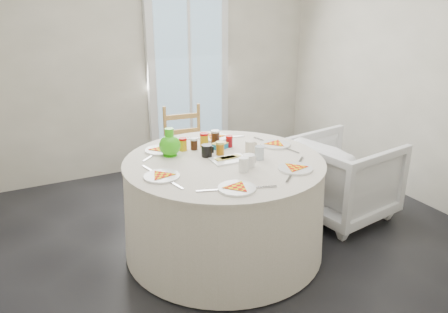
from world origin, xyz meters
name	(u,v)px	position (x,y,z in m)	size (l,w,h in m)	color
floor	(238,241)	(0.00, 0.00, 0.00)	(4.00, 4.00, 0.00)	black
wall_back	(154,57)	(0.00, 2.00, 1.30)	(4.00, 0.02, 2.60)	#BCB5A3
wall_right	(427,69)	(2.00, 0.00, 1.30)	(0.02, 4.00, 2.60)	#BCB5A3
glass_door	(189,77)	(0.40, 1.95, 1.05)	(1.00, 0.08, 2.10)	silver
table	(224,207)	(-0.15, -0.03, 0.38)	(1.58, 1.58, 0.80)	silver
wooden_chair	(187,152)	(-0.01, 1.05, 0.47)	(0.41, 0.39, 0.93)	#AF7A53
armchair	(343,177)	(1.08, -0.01, 0.39)	(0.81, 0.76, 0.83)	silver
place_settings	(224,160)	(-0.15, -0.03, 0.77)	(1.35, 1.35, 0.02)	white
jar_cluster	(205,143)	(-0.17, 0.26, 0.82)	(0.43, 0.21, 0.12)	#9F6321
butter_tub	(220,147)	(-0.06, 0.22, 0.79)	(0.12, 0.09, 0.05)	#0E6F98
green_pitcher	(170,144)	(-0.48, 0.24, 0.87)	(0.17, 0.17, 0.22)	#36C414
cheese_platter	(229,161)	(-0.12, -0.06, 0.77)	(0.27, 0.18, 0.04)	white
mugs_glasses	(235,153)	(-0.06, -0.02, 0.81)	(0.63, 0.63, 0.12)	#A0999B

